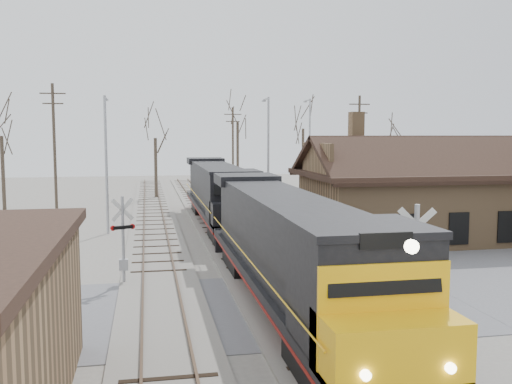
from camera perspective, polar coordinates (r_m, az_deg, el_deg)
The scene contains 20 objects.
ground at distance 22.17m, azimuth 2.61°, elevation -11.31°, with size 140.00×140.00×0.00m, color gray.
road at distance 22.16m, azimuth 2.61°, elevation -11.27°, with size 60.00×9.00×0.03m, color slate.
track_main at distance 36.51m, azimuth -2.91°, elevation -4.37°, with size 3.40×90.00×0.24m.
track_siding at distance 36.17m, azimuth -10.01°, elevation -4.55°, with size 3.40×90.00×0.24m.
depot at distance 36.97m, azimuth 16.48°, elevation -0.81°, with size 15.20×9.31×7.90m.
locomotive_lead at distance 20.40m, azimuth 3.46°, elevation -6.01°, with size 3.00×20.11×4.46m.
locomotive_trailing at distance 40.25m, azimuth -3.75°, elevation -0.15°, with size 3.00×20.11×4.23m.
crossbuck_near at distance 18.20m, azimuth 15.63°, elevation -8.63°, with size 1.21×0.51×4.43m.
crossbuck_far at distance 25.42m, azimuth -13.14°, elevation -4.98°, with size 1.05×0.49×3.87m.
streetlight_a at distance 38.43m, azimuth -14.75°, elevation 3.42°, with size 0.25×2.04×9.00m.
streetlight_b at distance 44.36m, azimuth 1.20°, elevation 4.13°, with size 0.25×2.04×9.35m.
streetlight_c at distance 55.31m, azimuth 5.34°, elevation 4.72°, with size 0.25×2.04×9.87m.
utility_pole_a at distance 48.81m, azimuth -19.51°, elevation 4.30°, with size 2.00×0.24×10.55m.
utility_pole_b at distance 65.50m, azimuth -2.33°, elevation 4.49°, with size 2.00×0.24×9.54m.
utility_pole_c at distance 54.25m, azimuth 10.24°, elevation 4.40°, with size 2.00×0.24×10.07m.
tree_a at distance 53.18m, azimuth -24.16°, elevation 6.27°, with size 4.24×4.24×10.40m.
tree_b at distance 58.46m, azimuth -10.06°, elevation 6.32°, with size 4.08×4.08×10.00m.
tree_c at distance 67.20m, azimuth -1.86°, elevation 8.14°, with size 5.29×5.29×12.96m.
tree_d at distance 67.99m, azimuth 4.74°, elevation 7.33°, with size 4.77×4.77×11.69m.
tree_e at distance 64.53m, azimuth 13.86°, elevation 5.21°, with size 3.46×3.46×8.47m.
Camera 1 is at (-4.98, -20.59, 6.53)m, focal length 40.00 mm.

